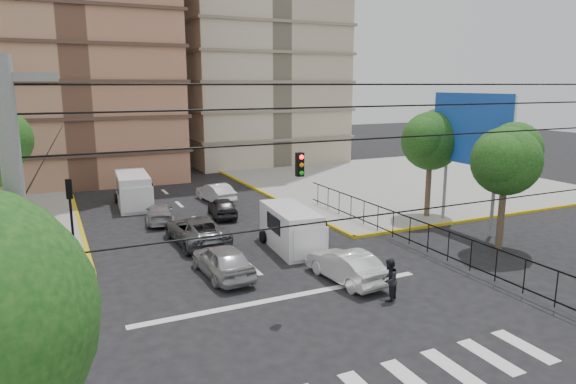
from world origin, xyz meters
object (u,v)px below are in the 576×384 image
van_left_lane (134,191)px  car_white_front_right (346,266)px  van_right_lane (293,230)px  traffic_light_nw (71,210)px  pedestrian_crosswalk (389,280)px  car_silver_front_left (223,260)px

van_left_lane → car_white_front_right: van_left_lane is taller
van_right_lane → car_white_front_right: 5.06m
traffic_light_nw → pedestrian_crosswalk: 14.57m
car_silver_front_left → car_white_front_right: (4.86, -2.93, -0.04)m
van_right_lane → car_white_front_right: bearing=-82.2°
traffic_light_nw → car_silver_front_left: 7.30m
van_right_lane → car_silver_front_left: (-4.62, -2.11, -0.32)m
van_right_lane → pedestrian_crosswalk: (0.72, -7.64, -0.20)m
van_right_lane → pedestrian_crosswalk: size_ratio=2.88×
car_silver_front_left → van_right_lane: bearing=-158.2°
van_right_lane → traffic_light_nw: bearing=179.5°
van_right_lane → van_left_lane: (-6.13, 13.67, 0.09)m
car_silver_front_left → car_white_front_right: size_ratio=1.02×
van_right_lane → van_left_lane: bearing=119.2°
van_left_lane → car_white_front_right: bearing=-67.3°
van_left_lane → traffic_light_nw: bearing=-106.3°
van_right_lane → van_left_lane: van_left_lane is taller
van_left_lane → pedestrian_crosswalk: bearing=-68.3°
traffic_light_nw → van_right_lane: 11.01m
traffic_light_nw → van_left_lane: bearing=69.8°
van_right_lane → car_silver_front_left: bearing=-150.4°
car_silver_front_left → traffic_light_nw: bearing=-29.9°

